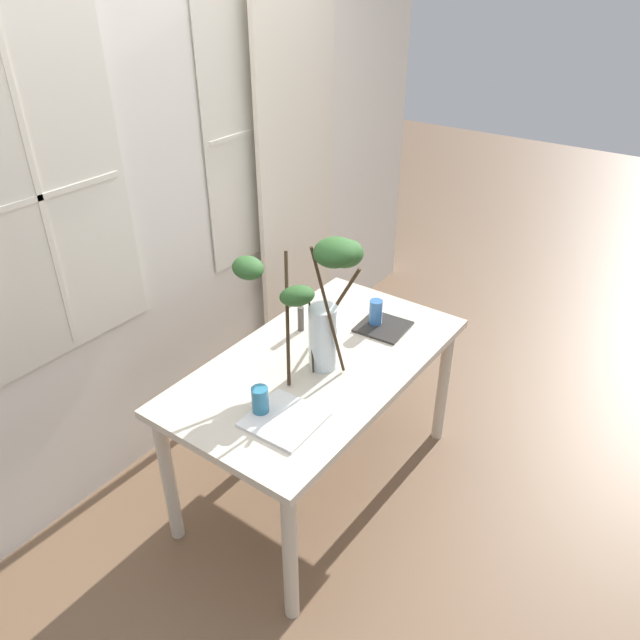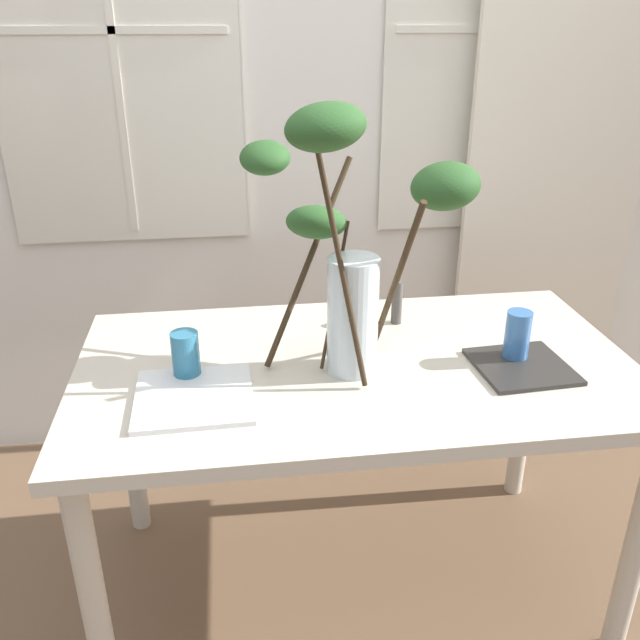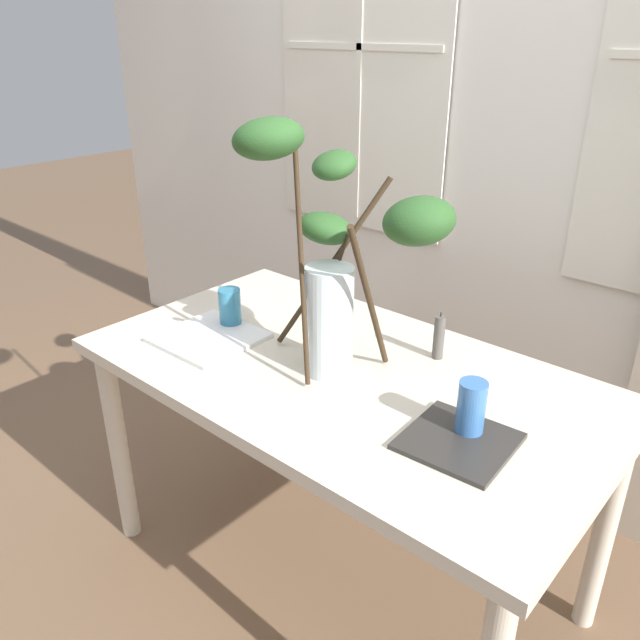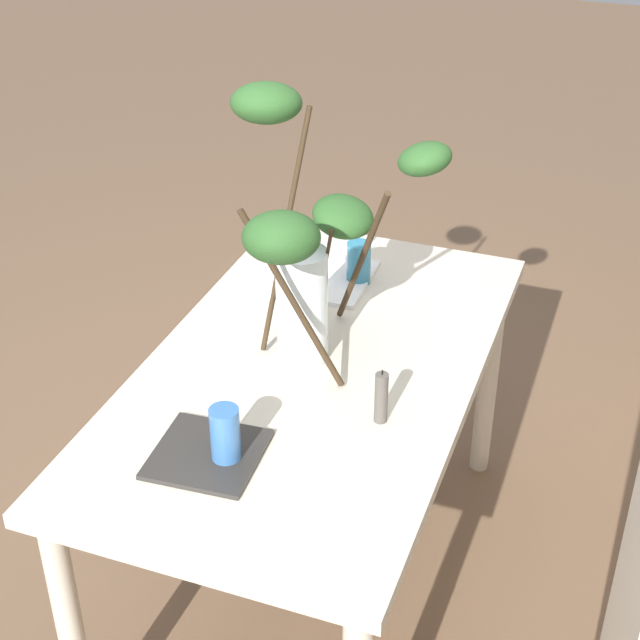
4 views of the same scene
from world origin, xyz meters
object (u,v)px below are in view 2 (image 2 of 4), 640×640
Objects in this scene: dining_table at (356,393)px; plate_square_right at (522,366)px; pillar_candle at (397,302)px; drinking_glass_blue_right at (517,336)px; vase_with_branches at (355,239)px; plate_square_left at (194,397)px; drinking_glass_blue_left at (186,356)px.

plate_square_right is (0.41, -0.09, 0.10)m from dining_table.
drinking_glass_blue_right is at bearing -47.14° from pillar_candle.
vase_with_branches is 2.50× the size of plate_square_left.
dining_table is 6.26× the size of plate_square_right.
dining_table is 0.44m from plate_square_left.
vase_with_branches is at bearing -131.46° from dining_table.
dining_table is 2.11× the size of vase_with_branches.
pillar_candle is (0.17, 0.24, -0.27)m from vase_with_branches.
drinking_glass_blue_right is 0.82m from plate_square_left.
vase_with_branches is 2.97× the size of plate_square_right.
plate_square_right is 0.40m from pillar_candle.
drinking_glass_blue_right is 0.60× the size of plate_square_right.
dining_table is 0.43m from plate_square_right.
drinking_glass_blue_left is 0.12m from plate_square_left.
plate_square_right reaches higher than dining_table.
pillar_candle is at bearing 31.69° from plate_square_left.
drinking_glass_blue_right reaches higher than plate_square_left.
plate_square_left is at bearing -177.42° from plate_square_right.
plate_square_right is (0.00, -0.05, -0.06)m from drinking_glass_blue_right.
drinking_glass_blue_right is 0.98× the size of pillar_candle.
drinking_glass_blue_left is 0.88× the size of pillar_candle.
pillar_candle is at bearing 22.79° from drinking_glass_blue_left.
pillar_candle reaches higher than drinking_glass_blue_left.
plate_square_left is 1.95× the size of pillar_candle.
plate_square_right is at bearing -51.47° from pillar_candle.
drinking_glass_blue_left is 0.54× the size of plate_square_right.
plate_square_left reaches higher than plate_square_right.
drinking_glass_blue_left is at bearing 178.52° from drinking_glass_blue_right.
dining_table is 11.66× the size of drinking_glass_blue_left.
drinking_glass_blue_right is at bearing -3.80° from vase_with_branches.
pillar_candle reaches higher than plate_square_right.
drinking_glass_blue_left is at bearing 175.42° from plate_square_right.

